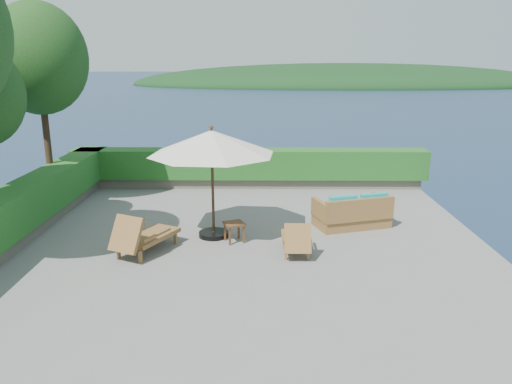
{
  "coord_description": "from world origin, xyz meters",
  "views": [
    {
      "loc": [
        0.44,
        -11.58,
        4.41
      ],
      "look_at": [
        0.3,
        0.8,
        1.1
      ],
      "focal_mm": 35.0,
      "sensor_mm": 36.0,
      "label": 1
    }
  ],
  "objects_px": {
    "patio_umbrella": "(212,144)",
    "lounge_right": "(296,239)",
    "wicker_loveseat": "(353,213)",
    "lounge_left": "(143,236)",
    "side_table": "(234,226)"
  },
  "relations": [
    {
      "from": "lounge_left",
      "to": "patio_umbrella",
      "type": "bearing_deg",
      "value": 63.21
    },
    {
      "from": "lounge_right",
      "to": "wicker_loveseat",
      "type": "xyz_separation_m",
      "value": [
        1.66,
        1.91,
        0.02
      ]
    },
    {
      "from": "patio_umbrella",
      "to": "wicker_loveseat",
      "type": "bearing_deg",
      "value": 12.19
    },
    {
      "from": "lounge_left",
      "to": "side_table",
      "type": "distance_m",
      "value": 2.23
    },
    {
      "from": "side_table",
      "to": "lounge_right",
      "type": "bearing_deg",
      "value": -26.23
    },
    {
      "from": "lounge_right",
      "to": "patio_umbrella",
      "type": "bearing_deg",
      "value": 151.1
    },
    {
      "from": "patio_umbrella",
      "to": "lounge_left",
      "type": "distance_m",
      "value": 2.76
    },
    {
      "from": "patio_umbrella",
      "to": "side_table",
      "type": "bearing_deg",
      "value": -34.93
    },
    {
      "from": "patio_umbrella",
      "to": "lounge_right",
      "type": "height_order",
      "value": "patio_umbrella"
    },
    {
      "from": "patio_umbrella",
      "to": "lounge_right",
      "type": "xyz_separation_m",
      "value": [
        2.03,
        -1.12,
        -2.05
      ]
    },
    {
      "from": "lounge_left",
      "to": "wicker_loveseat",
      "type": "height_order",
      "value": "lounge_left"
    },
    {
      "from": "side_table",
      "to": "wicker_loveseat",
      "type": "xyz_separation_m",
      "value": [
        3.14,
        1.18,
        -0.03
      ]
    },
    {
      "from": "side_table",
      "to": "wicker_loveseat",
      "type": "bearing_deg",
      "value": 20.62
    },
    {
      "from": "wicker_loveseat",
      "to": "lounge_right",
      "type": "bearing_deg",
      "value": -148.36
    },
    {
      "from": "lounge_left",
      "to": "side_table",
      "type": "height_order",
      "value": "lounge_left"
    }
  ]
}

